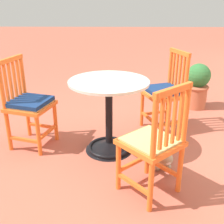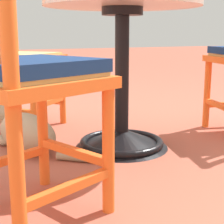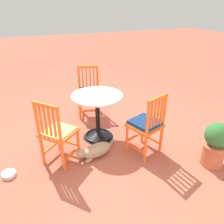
# 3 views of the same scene
# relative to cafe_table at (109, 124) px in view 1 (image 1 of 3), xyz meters

# --- Properties ---
(ground_plane) EXTENTS (24.00, 24.00, 0.00)m
(ground_plane) POSITION_rel_cafe_table_xyz_m (-0.01, -0.04, -0.28)
(ground_plane) COLOR #AD5642
(cafe_table) EXTENTS (0.76, 0.76, 0.73)m
(cafe_table) POSITION_rel_cafe_table_xyz_m (0.00, 0.00, 0.00)
(cafe_table) COLOR black
(cafe_table) RESTS_ON ground_plane
(orange_chair_at_corner) EXTENTS (0.50, 0.50, 0.91)m
(orange_chair_at_corner) POSITION_rel_cafe_table_xyz_m (-0.10, -0.81, 0.16)
(orange_chair_at_corner) COLOR orange
(orange_chair_at_corner) RESTS_ON ground_plane
(orange_chair_facing_out) EXTENTS (0.56, 0.56, 0.91)m
(orange_chair_facing_out) POSITION_rel_cafe_table_xyz_m (0.66, 0.35, 0.15)
(orange_chair_facing_out) COLOR orange
(orange_chair_facing_out) RESTS_ON ground_plane
(orange_chair_by_planter) EXTENTS (0.51, 0.51, 0.91)m
(orange_chair_by_planter) POSITION_rel_cafe_table_xyz_m (-0.49, 0.61, 0.16)
(orange_chair_by_planter) COLOR orange
(orange_chair_by_planter) RESTS_ON ground_plane
(tabby_cat) EXTENTS (0.68, 0.41, 0.23)m
(tabby_cat) POSITION_rel_cafe_table_xyz_m (0.21, 0.46, -0.19)
(tabby_cat) COLOR #9E896B
(tabby_cat) RESTS_ON ground_plane
(terracotta_planter) EXTENTS (0.32, 0.32, 0.62)m
(terracotta_planter) POSITION_rel_cafe_table_xyz_m (-1.20, 1.18, 0.04)
(terracotta_planter) COLOR #B25B3D
(terracotta_planter) RESTS_ON ground_plane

